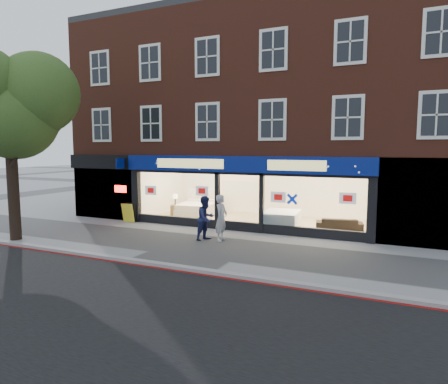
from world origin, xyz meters
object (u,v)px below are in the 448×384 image
Objects in this scene: pedestrian_blue at (206,218)px; sofa at (339,224)px; mattress_stack at (282,220)px; a_board at (129,213)px; display_bed at (198,208)px; pedestrian_grey at (221,218)px.

sofa is at bearing -35.94° from pedestrian_blue.
a_board reaches higher than mattress_stack.
display_bed reaches higher than mattress_stack.
sofa is at bearing 4.62° from a_board.
pedestrian_grey reaches higher than pedestrian_blue.
display_bed is 5.51m from pedestrian_blue.
sofa is (7.50, -1.18, -0.07)m from display_bed.
display_bed reaches higher than a_board.
pedestrian_grey is (3.49, -4.54, 0.46)m from display_bed.
a_board is (-2.31, -2.83, 0.02)m from display_bed.
display_bed is at bearing 45.78° from a_board.
mattress_stack is at bearing -26.94° from pedestrian_grey.
sofa is 5.26m from pedestrian_grey.
display_bed is 1.26× the size of mattress_stack.
pedestrian_grey is at bearing -59.79° from pedestrian_blue.
sofa is at bearing -49.46° from pedestrian_grey.
mattress_stack reaches higher than sofa.
pedestrian_grey reaches higher than mattress_stack.
pedestrian_grey reaches higher than display_bed.
pedestrian_blue reaches higher than a_board.
mattress_stack is 3.42m from pedestrian_grey.
a_board is 6.06m from pedestrian_grey.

